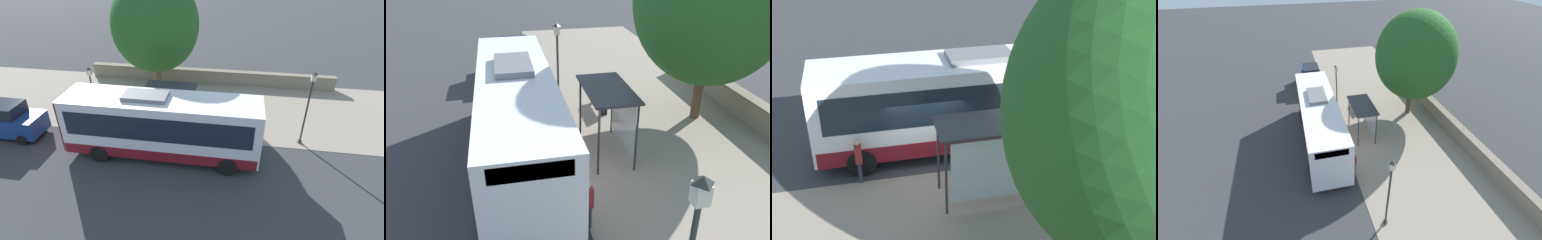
% 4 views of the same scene
% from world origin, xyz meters
% --- Properties ---
extents(ground_plane, '(120.00, 120.00, 0.00)m').
position_xyz_m(ground_plane, '(0.00, 0.00, 0.00)').
color(ground_plane, '#353538').
rests_on(ground_plane, ground).
extents(sidewalk_plaza, '(9.00, 44.00, 0.02)m').
position_xyz_m(sidewalk_plaza, '(-4.50, 0.00, 0.01)').
color(sidewalk_plaza, gray).
rests_on(sidewalk_plaza, ground).
extents(bus, '(2.61, 10.26, 3.64)m').
position_xyz_m(bus, '(1.62, -1.40, 1.88)').
color(bus, white).
rests_on(bus, ground).
extents(bus_shelter, '(1.62, 3.13, 2.64)m').
position_xyz_m(bus_shelter, '(-1.74, -1.60, 2.16)').
color(bus_shelter, '#2D2D33').
rests_on(bus_shelter, ground).
extents(pedestrian, '(0.34, 0.22, 1.62)m').
position_xyz_m(pedestrian, '(0.07, 2.29, 0.94)').
color(pedestrian, '#2D3347').
rests_on(pedestrian, ground).
extents(bench, '(0.40, 1.90, 0.88)m').
position_xyz_m(bench, '(-2.46, -5.49, 0.48)').
color(bench, '#333338').
rests_on(bench, ground).
extents(street_lamp_far, '(0.28, 0.28, 3.99)m').
position_xyz_m(street_lamp_far, '(-0.55, -6.17, 2.37)').
color(street_lamp_far, '#2D332D').
rests_on(street_lamp_far, ground).
extents(shade_tree, '(6.27, 6.27, 8.60)m').
position_xyz_m(shade_tree, '(-6.41, -3.70, 5.15)').
color(shade_tree, brown).
rests_on(shade_tree, ground).
extents(parked_car_behind_bus, '(1.97, 4.18, 2.11)m').
position_xyz_m(parked_car_behind_bus, '(1.18, -11.04, 1.01)').
color(parked_car_behind_bus, navy).
rests_on(parked_car_behind_bus, ground).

